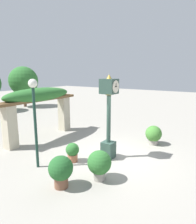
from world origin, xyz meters
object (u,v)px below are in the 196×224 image
object	(u,v)px
potted_plant_far_left	(61,170)
lamp_post	(34,107)
pedestal_clock	(109,115)
potted_plant_far_right	(99,164)
potted_plant_near_left	(154,134)
potted_plant_near_right	(72,152)

from	to	relation	value
potted_plant_far_left	lamp_post	world-z (taller)	lamp_post
pedestal_clock	potted_plant_far_right	distance (m)	2.10
potted_plant_near_left	potted_plant_far_left	xyz separation A→B (m)	(-5.10, 1.11, 0.07)
potted_plant_near_left	potted_plant_near_right	xyz separation A→B (m)	(-3.57, 1.98, -0.08)
potted_plant_far_left	potted_plant_near_right	bearing A→B (deg)	29.71
pedestal_clock	potted_plant_far_right	bearing A→B (deg)	-158.78
potted_plant_near_right	lamp_post	distance (m)	2.25
potted_plant_far_left	potted_plant_far_right	bearing A→B (deg)	-36.08
pedestal_clock	potted_plant_near_right	size ratio (longest dim) A/B	4.49
potted_plant_near_right	potted_plant_far_right	world-z (taller)	potted_plant_far_right
potted_plant_far_right	pedestal_clock	bearing A→B (deg)	21.22
potted_plant_far_left	potted_plant_near_left	bearing A→B (deg)	-12.28
potted_plant_near_left	lamp_post	bearing A→B (deg)	149.44
potted_plant_far_left	lamp_post	size ratio (longest dim) A/B	0.31
pedestal_clock	potted_plant_near_right	distance (m)	1.98
pedestal_clock	potted_plant_far_left	world-z (taller)	pedestal_clock
pedestal_clock	potted_plant_near_left	size ratio (longest dim) A/B	3.66
potted_plant_near_right	potted_plant_far_left	xyz separation A→B (m)	(-1.53, -0.87, 0.16)
pedestal_clock	potted_plant_far_right	xyz separation A→B (m)	(-1.61, -0.62, -1.21)
potted_plant_near_left	potted_plant_far_right	world-z (taller)	potted_plant_far_right
pedestal_clock	lamp_post	size ratio (longest dim) A/B	1.04
potted_plant_near_left	potted_plant_far_left	distance (m)	5.22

